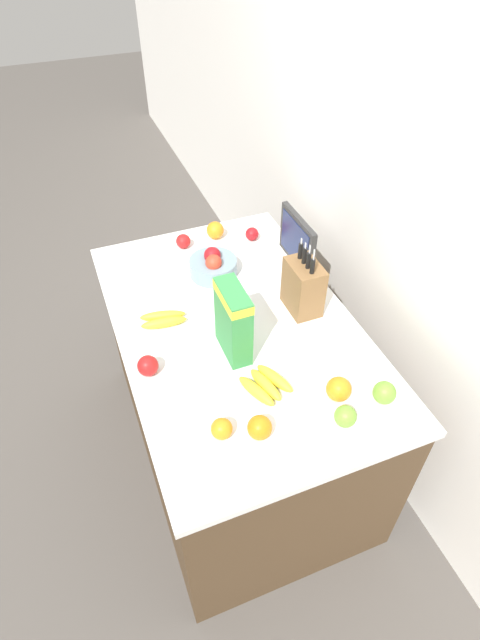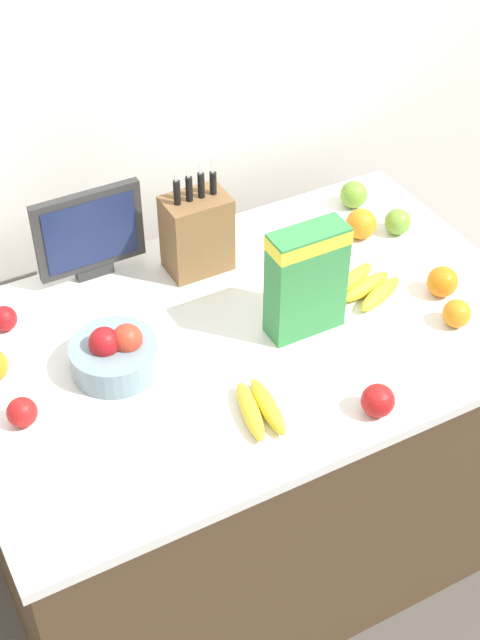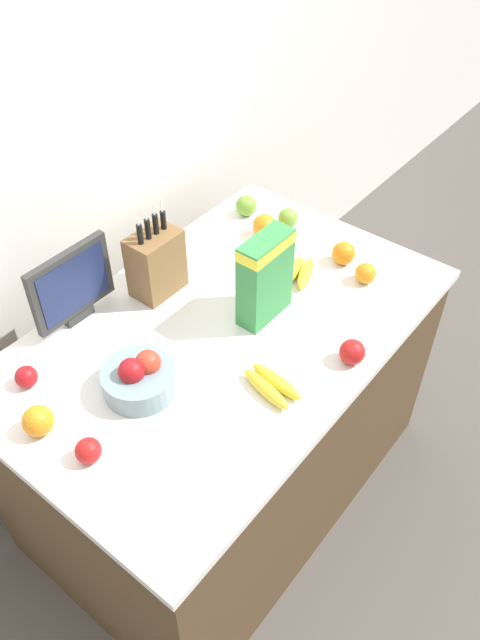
{
  "view_description": "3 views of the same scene",
  "coord_description": "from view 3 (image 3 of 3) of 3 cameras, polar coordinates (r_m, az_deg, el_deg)",
  "views": [
    {
      "loc": [
        1.34,
        -0.51,
        2.24
      ],
      "look_at": [
        0.08,
        -0.01,
        0.96
      ],
      "focal_mm": 28.0,
      "sensor_mm": 36.0,
      "label": 1
    },
    {
      "loc": [
        -0.79,
        -1.45,
        2.34
      ],
      "look_at": [
        -0.05,
        -0.06,
        0.96
      ],
      "focal_mm": 50.0,
      "sensor_mm": 36.0,
      "label": 2
    },
    {
      "loc": [
        -1.06,
        -0.91,
        2.22
      ],
      "look_at": [
        0.01,
        -0.06,
        0.93
      ],
      "focal_mm": 35.0,
      "sensor_mm": 36.0,
      "label": 3
    }
  ],
  "objects": [
    {
      "name": "small_monitor",
      "position": [
        1.95,
        -15.11,
        3.08
      ],
      "size": [
        0.29,
        0.03,
        0.26
      ],
      "color": "#2D2D2D",
      "rests_on": "counter"
    },
    {
      "name": "orange_back_center",
      "position": [
        2.3,
        2.25,
        8.6
      ],
      "size": [
        0.09,
        0.09,
        0.09
      ],
      "primitive_type": "sphere",
      "color": "orange",
      "rests_on": "counter"
    },
    {
      "name": "banana_bunch_right",
      "position": [
        1.76,
        2.87,
        -5.98
      ],
      "size": [
        0.11,
        0.19,
        0.04
      ],
      "rotation": [
        0.0,
        0.0,
        1.43
      ],
      "color": "yellow",
      "rests_on": "counter"
    },
    {
      "name": "ground_plane",
      "position": [
        2.62,
        -1.11,
        -14.43
      ],
      "size": [
        14.0,
        14.0,
        0.0
      ],
      "primitive_type": "plane",
      "color": "#514C47"
    },
    {
      "name": "orange_mid_right",
      "position": [
        2.13,
        11.41,
        4.21
      ],
      "size": [
        0.07,
        0.07,
        0.07
      ],
      "primitive_type": "sphere",
      "color": "orange",
      "rests_on": "counter"
    },
    {
      "name": "counter",
      "position": [
        2.27,
        -1.26,
        -8.57
      ],
      "size": [
        1.45,
        0.92,
        0.86
      ],
      "color": "#4C3823",
      "rests_on": "ground_plane"
    },
    {
      "name": "wall_back",
      "position": [
        2.12,
        -16.46,
        15.95
      ],
      "size": [
        9.0,
        0.06,
        2.6
      ],
      "color": "silver",
      "rests_on": "ground_plane"
    },
    {
      "name": "apple_rightmost",
      "position": [
        1.65,
        -13.7,
        -11.53
      ],
      "size": [
        0.07,
        0.07,
        0.07
      ],
      "primitive_type": "sphere",
      "color": "red",
      "rests_on": "counter"
    },
    {
      "name": "apple_front",
      "position": [
        1.86,
        -18.96,
        -4.93
      ],
      "size": [
        0.06,
        0.06,
        0.06
      ],
      "primitive_type": "sphere",
      "color": "#A31419",
      "rests_on": "counter"
    },
    {
      "name": "orange_mid_left",
      "position": [
        2.2,
        9.45,
        6.04
      ],
      "size": [
        0.08,
        0.08,
        0.08
      ],
      "primitive_type": "sphere",
      "color": "orange",
      "rests_on": "counter"
    },
    {
      "name": "cereal_box",
      "position": [
        1.89,
        2.31,
        4.17
      ],
      "size": [
        0.19,
        0.08,
        0.29
      ],
      "rotation": [
        0.0,
        0.0,
        0.0
      ],
      "color": "#338442",
      "rests_on": "counter"
    },
    {
      "name": "banana_bunch_left",
      "position": [
        2.13,
        4.86,
        4.5
      ],
      "size": [
        0.2,
        0.18,
        0.04
      ],
      "rotation": [
        0.0,
        0.0,
        3.47
      ],
      "color": "yellow",
      "rests_on": "counter"
    },
    {
      "name": "apple_rear",
      "position": [
        2.36,
        4.4,
        9.28
      ],
      "size": [
        0.07,
        0.07,
        0.07
      ],
      "primitive_type": "sphere",
      "color": "#6B9E33",
      "rests_on": "counter"
    },
    {
      "name": "orange_front_center",
      "position": [
        1.73,
        -17.97,
        -8.77
      ],
      "size": [
        0.08,
        0.08,
        0.08
      ],
      "primitive_type": "sphere",
      "color": "orange",
      "rests_on": "counter"
    },
    {
      "name": "apple_near_bananas",
      "position": [
        1.85,
        10.22,
        -2.89
      ],
      "size": [
        0.08,
        0.08,
        0.08
      ],
      "primitive_type": "sphere",
      "color": "red",
      "rests_on": "counter"
    },
    {
      "name": "apple_leftmost",
      "position": [
        2.41,
        0.56,
        10.42
      ],
      "size": [
        0.08,
        0.08,
        0.08
      ],
      "primitive_type": "sphere",
      "color": "#6B9E33",
      "rests_on": "counter"
    },
    {
      "name": "fruit_bowl",
      "position": [
        1.76,
        -9.19,
        -5.23
      ],
      "size": [
        0.21,
        0.21,
        0.12
      ],
      "color": "gray",
      "rests_on": "counter"
    },
    {
      "name": "knife_block",
      "position": [
        2.03,
        -7.69,
        5.21
      ],
      "size": [
        0.17,
        0.12,
        0.32
      ],
      "color": "brown",
      "rests_on": "counter"
    }
  ]
}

